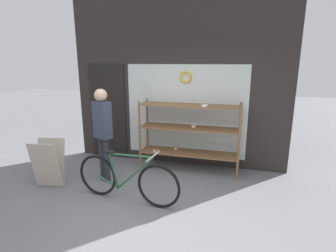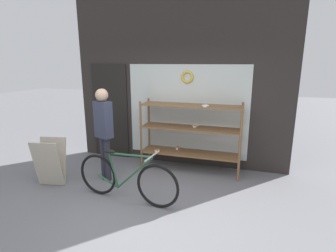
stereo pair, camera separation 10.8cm
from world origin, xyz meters
name	(u,v)px [view 2 (the right image)]	position (x,y,z in m)	size (l,w,h in m)	color
ground_plane	(138,218)	(0.00, 0.00, 0.00)	(30.00, 30.00, 0.00)	slate
storefront_facade	(176,77)	(-0.04, 2.24, 1.85)	(4.52, 0.13, 3.84)	#2D2826
display_case	(190,131)	(0.35, 1.85, 0.83)	(1.95, 0.49, 1.40)	brown
bicycle	(126,179)	(-0.36, 0.41, 0.37)	(1.77, 0.46, 0.82)	black
sandwich_board	(50,163)	(-1.86, 0.50, 0.43)	(0.54, 0.47, 0.84)	#B2A893
pedestrian	(104,127)	(-1.05, 0.99, 1.01)	(0.36, 0.28, 1.70)	#282833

